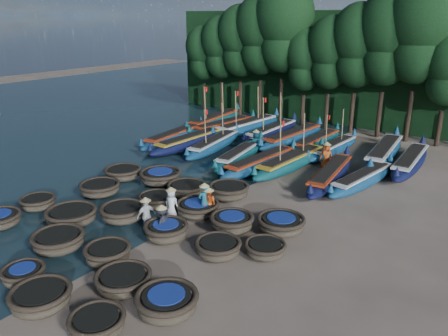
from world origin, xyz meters
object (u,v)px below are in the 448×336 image
Objects in this scene: coracle_22 at (187,189)px; long_boat_10 at (223,126)px; coracle_20 at (123,173)px; long_boat_11 at (247,126)px; coracle_13 at (166,231)px; long_boat_9 at (214,121)px; coracle_17 at (198,208)px; fisherman_6 at (326,155)px; coracle_15 at (100,188)px; coracle_24 at (281,224)px; fisherman_1 at (204,200)px; coracle_3 at (41,298)px; coracle_21 at (160,176)px; long_boat_15 at (333,148)px; long_boat_7 at (330,175)px; coracle_11 at (71,216)px; long_boat_6 at (291,162)px; coracle_14 at (218,248)px; long_boat_1 at (174,137)px; long_boat_2 at (190,142)px; coracle_16 at (156,200)px; long_boat_13 at (292,137)px; coracle_6 at (58,241)px; long_boat_4 at (240,155)px; coracle_19 at (265,249)px; fisherman_4 at (146,214)px; fisherman_3 at (162,221)px; fisherman_2 at (209,203)px; coracle_10 at (38,202)px; long_boat_5 at (261,162)px; coracle_9 at (167,302)px; long_boat_17 at (410,162)px; fisherman_0 at (171,203)px; long_boat_12 at (271,132)px; coracle_12 at (123,212)px; long_boat_14 at (316,142)px; coracle_18 at (232,222)px; fisherman_5 at (256,143)px; coracle_7 at (108,253)px; long_boat_3 at (214,144)px.

long_boat_10 is (-6.64, 12.41, 0.15)m from coracle_22.
long_boat_11 is (-0.08, 13.85, 0.17)m from coracle_20.
coracle_13 is 21.04m from long_boat_9.
fisherman_6 is (2.16, 10.55, 0.48)m from coracle_17.
coracle_24 is at bearing 11.76° from coracle_15.
coracle_3 is at bearing 30.69° from fisherman_1.
long_boat_15 reaches higher than coracle_21.
coracle_11 is at bearing -129.50° from long_boat_7.
coracle_14 is at bearing -72.80° from long_boat_6.
long_boat_1 is 1.97m from long_boat_2.
coracle_16 is 0.24× the size of long_boat_10.
long_boat_1 is 9.25m from long_boat_13.
long_boat_4 reaches higher than coracle_6.
coracle_3 is at bearing -76.21° from coracle_22.
fisherman_4 is (-5.55, -1.37, 0.52)m from coracle_19.
long_boat_2 reaches higher than coracle_13.
long_boat_2 reaches higher than coracle_6.
coracle_13 is 0.25× the size of long_boat_9.
fisherman_2 is at bearing 163.48° from fisherman_3.
long_boat_5 reaches higher than coracle_10.
long_boat_9 is 20.78m from fisherman_3.
fisherman_4 reaches higher than coracle_9.
fisherman_3 is at bearing -86.62° from coracle_17.
coracle_14 is at bearing -20.29° from coracle_20.
coracle_22 is 14.83m from long_boat_17.
coracle_16 is at bearing -25.02° from fisherman_0.
long_boat_11 is (-10.24, 17.61, 0.19)m from coracle_14.
coracle_24 is 0.33× the size of long_boat_7.
long_boat_12 is 1.14× the size of long_boat_15.
long_boat_6 reaches higher than long_boat_15.
coracle_6 is 3.53m from coracle_12.
coracle_18 is at bearing -78.17° from long_boat_14.
long_boat_5 is 4.26× the size of fisherman_6.
coracle_12 is 0.27× the size of long_boat_12.
coracle_22 is 0.98× the size of coracle_24.
coracle_13 is 10.58m from long_boat_5.
long_boat_9 reaches higher than long_boat_6.
coracle_12 is at bearing -84.50° from long_boat_12.
long_boat_11 is at bearing 174.11° from long_boat_12.
fisherman_5 is (-3.55, 19.20, 0.49)m from coracle_3.
long_boat_11 is at bearing 106.62° from coracle_16.
fisherman_2 is 0.88× the size of fisherman_5.
long_boat_12 reaches higher than long_boat_5.
coracle_7 is 0.24× the size of long_boat_3.
fisherman_3 is at bearing -83.10° from long_boat_4.
long_boat_12 reaches higher than coracle_16.
long_boat_10 is at bearing 122.08° from coracle_9.
fisherman_5 is (-9.83, -3.21, 0.36)m from long_boat_17.
coracle_14 is 0.27× the size of long_boat_17.
long_boat_3 is 6.32m from long_boat_13.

